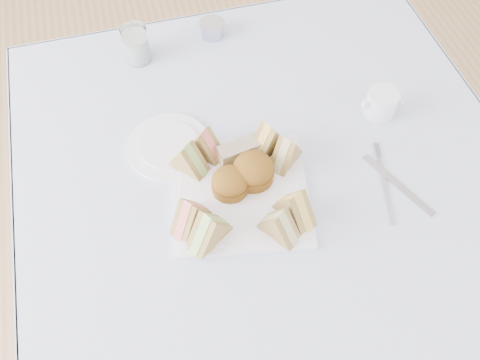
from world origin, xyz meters
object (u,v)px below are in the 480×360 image
object	(u,v)px
serving_plate	(240,192)
creamer_jug	(381,103)
water_glass	(136,44)
table	(263,249)

from	to	relation	value
serving_plate	creamer_jug	world-z (taller)	creamer_jug
water_glass	creamer_jug	world-z (taller)	water_glass
serving_plate	creamer_jug	xyz separation A→B (m)	(0.35, 0.12, 0.02)
water_glass	creamer_jug	size ratio (longest dim) A/B	1.31
table	creamer_jug	world-z (taller)	creamer_jug
table	serving_plate	bearing A→B (deg)	-149.14
serving_plate	creamer_jug	distance (m)	0.37
table	serving_plate	world-z (taller)	serving_plate
table	creamer_jug	size ratio (longest dim) A/B	13.31
serving_plate	water_glass	distance (m)	0.45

